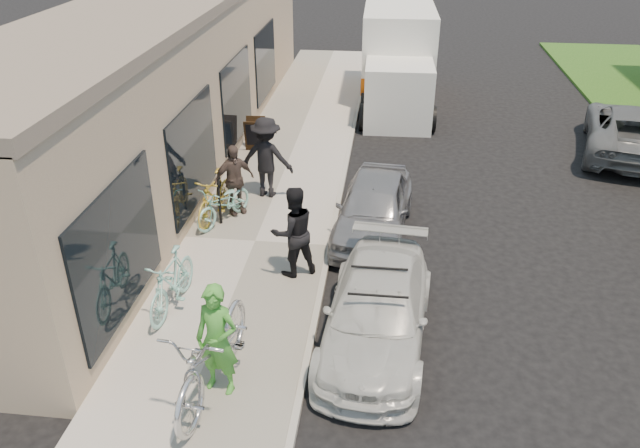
{
  "coord_description": "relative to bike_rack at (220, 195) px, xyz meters",
  "views": [
    {
      "loc": [
        0.64,
        -7.98,
        6.66
      ],
      "look_at": [
        -0.55,
        2.24,
        1.05
      ],
      "focal_mm": 35.0,
      "sensor_mm": 36.0,
      "label": 1
    }
  ],
  "objects": [
    {
      "name": "sedan_silver",
      "position": [
        3.37,
        -0.07,
        -0.07
      ],
      "size": [
        1.83,
        3.81,
        1.26
      ],
      "primitive_type": "imported",
      "rotation": [
        0.0,
        0.0,
        -0.1
      ],
      "color": "gray",
      "rests_on": "ground"
    },
    {
      "name": "cruiser_bike_c",
      "position": [
        -0.09,
        -0.08,
        -0.02
      ],
      "size": [
        0.75,
        1.83,
        1.07
      ],
      "primitive_type": "imported",
      "rotation": [
        0.0,
        0.0,
        -0.14
      ],
      "color": "gold",
      "rests_on": "sidewalk"
    },
    {
      "name": "ground",
      "position": [
        2.96,
        -3.96,
        -0.7
      ],
      "size": [
        120.0,
        120.0,
        0.0
      ],
      "primitive_type": "plane",
      "color": "black",
      "rests_on": "ground"
    },
    {
      "name": "man_standing",
      "position": [
        1.95,
        -2.04,
        0.34
      ],
      "size": [
        1.08,
        1.01,
        1.78
      ],
      "primitive_type": "imported",
      "rotation": [
        0.0,
        0.0,
        3.67
      ],
      "color": "black",
      "rests_on": "sidewalk"
    },
    {
      "name": "sedan_white",
      "position": [
        3.58,
        -3.69,
        -0.12
      ],
      "size": [
        1.96,
        4.14,
        1.21
      ],
      "rotation": [
        0.0,
        0.0,
        -0.08
      ],
      "color": "silver",
      "rests_on": "ground"
    },
    {
      "name": "far_car_gray",
      "position": [
        10.26,
        5.36,
        -0.02
      ],
      "size": [
        3.42,
        5.32,
        1.36
      ],
      "primitive_type": "imported",
      "rotation": [
        0.0,
        0.0,
        2.89
      ],
      "color": "slate",
      "rests_on": "ground"
    },
    {
      "name": "tandem_bike",
      "position": [
        1.3,
        -5.23,
        0.13
      ],
      "size": [
        1.18,
        2.68,
        1.37
      ],
      "primitive_type": "imported",
      "rotation": [
        0.0,
        0.0,
        -0.11
      ],
      "color": "silver",
      "rests_on": "sidewalk"
    },
    {
      "name": "cruiser_bike_a",
      "position": [
        0.04,
        -3.4,
        -0.02
      ],
      "size": [
        0.67,
        1.81,
        1.06
      ],
      "primitive_type": "imported",
      "rotation": [
        0.0,
        0.0,
        -0.1
      ],
      "color": "#93DCCC",
      "rests_on": "sidewalk"
    },
    {
      "name": "storefront",
      "position": [
        -2.28,
        4.03,
        1.42
      ],
      "size": [
        3.6,
        20.0,
        4.22
      ],
      "color": "tan",
      "rests_on": "ground"
    },
    {
      "name": "woman_rider",
      "position": [
        1.37,
        -5.24,
        0.33
      ],
      "size": [
        0.72,
        0.55,
        1.77
      ],
      "primitive_type": "imported",
      "rotation": [
        0.0,
        0.0,
        -0.22
      ],
      "color": "green",
      "rests_on": "sidewalk"
    },
    {
      "name": "sandwich_board",
      "position": [
        -0.07,
        4.05,
        -0.1
      ],
      "size": [
        0.57,
        0.57,
        0.88
      ],
      "rotation": [
        0.0,
        0.0,
        0.06
      ],
      "color": "#331F0E",
      "rests_on": "sidewalk"
    },
    {
      "name": "curb",
      "position": [
        2.51,
        -0.96,
        -0.64
      ],
      "size": [
        0.12,
        34.0,
        0.13
      ],
      "primitive_type": "cube",
      "color": "#A5A197",
      "rests_on": "ground"
    },
    {
      "name": "bike_rack",
      "position": [
        0.0,
        0.0,
        0.0
      ],
      "size": [
        0.19,
        0.64,
        0.91
      ],
      "rotation": [
        0.0,
        0.0,
        0.23
      ],
      "color": "black",
      "rests_on": "sidewalk"
    },
    {
      "name": "cruiser_bike_b",
      "position": [
        0.14,
        -0.19,
        -0.11
      ],
      "size": [
        1.26,
        1.75,
        0.88
      ],
      "primitive_type": "imported",
      "rotation": [
        0.0,
        0.0,
        -0.46
      ],
      "color": "#93DCCC",
      "rests_on": "sidewalk"
    },
    {
      "name": "bystander_a",
      "position": [
        0.82,
        1.24,
        0.41
      ],
      "size": [
        1.32,
        0.87,
        1.92
      ],
      "primitive_type": "imported",
      "rotation": [
        0.0,
        0.0,
        3.01
      ],
      "color": "black",
      "rests_on": "sidewalk"
    },
    {
      "name": "sidewalk",
      "position": [
        0.96,
        -0.96,
        -0.63
      ],
      "size": [
        3.0,
        34.0,
        0.15
      ],
      "primitive_type": "cube",
      "color": "#B1AA9F",
      "rests_on": "ground"
    },
    {
      "name": "bystander_b",
      "position": [
        0.27,
        0.26,
        0.25
      ],
      "size": [
        0.98,
        0.89,
        1.61
      ],
      "primitive_type": "imported",
      "rotation": [
        0.0,
        0.0,
        0.66
      ],
      "color": "#504039",
      "rests_on": "sidewalk"
    },
    {
      "name": "moving_truck",
      "position": [
        3.77,
        9.41,
        0.66
      ],
      "size": [
        2.48,
        6.29,
        3.06
      ],
      "rotation": [
        0.0,
        0.0,
        0.02
      ],
      "color": "white",
      "rests_on": "ground"
    }
  ]
}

